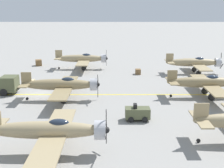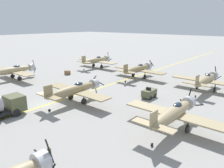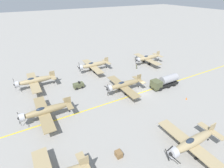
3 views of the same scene
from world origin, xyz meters
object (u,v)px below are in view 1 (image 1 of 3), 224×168
(traffic_cone, at_px, (5,80))
(airplane_mid_center, at_px, (62,85))
(tow_tractor, at_px, (137,113))
(supply_crate_by_tanker, at_px, (39,63))
(airplane_far_left, at_px, (195,63))
(airplane_mid_right, at_px, (50,130))
(supply_crate_mid_lane, at_px, (138,72))
(airplane_far_center, at_px, (206,82))
(airplane_mid_left, at_px, (82,59))

(traffic_cone, bearing_deg, airplane_mid_center, 47.20)
(tow_tractor, height_order, supply_crate_by_tanker, tow_tractor)
(airplane_far_left, bearing_deg, airplane_mid_right, -38.36)
(supply_crate_mid_lane, distance_m, traffic_cone, 22.46)
(airplane_far_left, relative_size, supply_crate_by_tanker, 8.38)
(airplane_far_left, bearing_deg, airplane_mid_center, -58.66)
(airplane_mid_right, height_order, tow_tractor, airplane_mid_right)
(airplane_far_center, height_order, supply_crate_mid_lane, airplane_far_center)
(supply_crate_by_tanker, relative_size, traffic_cone, 2.60)
(tow_tractor, bearing_deg, airplane_far_center, 131.58)
(traffic_cone, bearing_deg, airplane_far_left, 100.78)
(airplane_mid_right, distance_m, supply_crate_mid_lane, 32.10)
(supply_crate_mid_lane, bearing_deg, airplane_mid_left, -114.71)
(airplane_mid_left, relative_size, supply_crate_by_tanker, 8.38)
(airplane_mid_center, distance_m, supply_crate_by_tanker, 25.37)
(airplane_mid_right, xyz_separation_m, supply_crate_mid_lane, (-30.61, 9.55, -1.55))
(airplane_far_center, xyz_separation_m, airplane_mid_left, (-19.04, -18.04, 0.00))
(supply_crate_mid_lane, relative_size, traffic_cone, 2.01)
(airplane_far_left, xyz_separation_m, supply_crate_mid_lane, (0.43, -10.09, -1.55))
(airplane_mid_center, bearing_deg, airplane_far_left, 143.79)
(tow_tractor, bearing_deg, supply_crate_by_tanker, -150.45)
(airplane_far_left, relative_size, airplane_mid_left, 1.00)
(airplane_far_center, distance_m, airplane_mid_right, 23.78)
(airplane_mid_right, height_order, supply_crate_mid_lane, airplane_mid_right)
(supply_crate_by_tanker, bearing_deg, airplane_mid_right, 14.39)
(traffic_cone, bearing_deg, airplane_mid_left, 131.99)
(airplane_mid_left, height_order, supply_crate_mid_lane, airplane_mid_left)
(airplane_far_left, xyz_separation_m, traffic_cone, (6.06, -31.83, -1.74))
(supply_crate_by_tanker, relative_size, supply_crate_mid_lane, 1.29)
(airplane_far_center, height_order, traffic_cone, airplane_far_center)
(airplane_far_left, distance_m, supply_crate_mid_lane, 10.22)
(airplane_mid_right, relative_size, supply_crate_mid_lane, 10.83)
(airplane_far_center, bearing_deg, supply_crate_by_tanker, -111.63)
(airplane_far_left, height_order, tow_tractor, airplane_far_left)
(airplane_mid_center, xyz_separation_m, traffic_cone, (-10.00, -10.80, -1.74))
(tow_tractor, bearing_deg, supply_crate_mid_lane, 175.33)
(airplane_mid_center, distance_m, tow_tractor, 11.68)
(airplane_far_left, height_order, supply_crate_mid_lane, airplane_far_left)
(airplane_mid_right, bearing_deg, airplane_mid_center, 176.14)
(airplane_mid_right, distance_m, airplane_mid_left, 35.33)
(airplane_far_center, distance_m, traffic_cone, 30.84)
(airplane_far_left, xyz_separation_m, tow_tractor, (23.33, -11.96, -1.22))
(airplane_mid_right, height_order, airplane_far_left, airplane_far_left)
(airplane_mid_center, relative_size, tow_tractor, 4.62)
(airplane_mid_center, height_order, tow_tractor, airplane_mid_center)
(tow_tractor, xyz_separation_m, supply_crate_mid_lane, (-22.90, 1.87, -0.33))
(airplane_mid_right, bearing_deg, airplane_far_center, 124.03)
(supply_crate_by_tanker, xyz_separation_m, supply_crate_mid_lane, (8.20, 19.51, -0.14))
(supply_crate_by_tanker, bearing_deg, airplane_far_center, 50.47)
(airplane_mid_center, height_order, supply_crate_mid_lane, airplane_mid_center)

